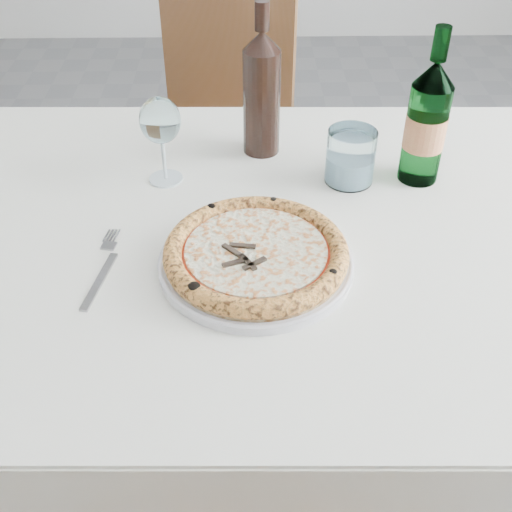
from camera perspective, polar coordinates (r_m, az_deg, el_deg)
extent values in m
cube|color=#515155|center=(1.62, -6.75, -20.80)|extent=(5.00, 6.00, 0.02)
cube|color=brown|center=(1.07, -0.10, 1.43)|extent=(1.47, 0.86, 0.04)
cube|color=white|center=(1.06, -0.10, 2.42)|extent=(1.53, 0.92, 0.01)
cube|color=white|center=(1.49, -0.40, 9.09)|extent=(1.52, 0.01, 0.22)
cube|color=brown|center=(1.85, -3.62, 8.51)|extent=(0.46, 0.46, 0.04)
cube|color=brown|center=(1.89, -2.44, 17.64)|extent=(0.37, 0.13, 0.46)
cylinder|color=brown|center=(2.07, 2.16, 4.58)|extent=(0.04, 0.04, 0.43)
cylinder|color=brown|center=(1.82, 0.13, -0.96)|extent=(0.04, 0.04, 0.43)
cylinder|color=brown|center=(2.15, -6.32, 5.67)|extent=(0.04, 0.04, 0.43)
cylinder|color=brown|center=(1.91, -9.34, 0.47)|extent=(0.04, 0.04, 0.43)
cylinder|color=silver|center=(0.97, 0.00, -0.60)|extent=(0.30, 0.30, 0.01)
torus|color=silver|center=(0.97, 0.00, -0.37)|extent=(0.30, 0.30, 0.01)
cylinder|color=tan|center=(0.97, 0.00, 0.00)|extent=(0.27, 0.27, 0.01)
torus|color=#D58B3C|center=(0.96, 0.00, 0.37)|extent=(0.28, 0.28, 0.03)
cylinder|color=red|center=(0.96, 0.00, 0.37)|extent=(0.23, 0.23, 0.00)
cylinder|color=#FBF2C4|center=(0.96, 0.00, 0.51)|extent=(0.21, 0.21, 0.00)
cube|color=#3B2D22|center=(0.96, 1.63, 0.74)|extent=(0.04, 0.01, 0.00)
cube|color=#3B2D22|center=(0.99, 0.74, 2.23)|extent=(0.02, 0.04, 0.00)
cube|color=#3B2D22|center=(0.98, -2.90, 1.97)|extent=(0.04, 0.03, 0.00)
cube|color=#3B2D22|center=(0.94, -1.57, -0.01)|extent=(0.04, 0.03, 0.00)
cube|color=#3B2D22|center=(0.92, 1.00, -1.06)|extent=(0.02, 0.04, 0.00)
cube|color=gray|center=(0.98, -13.72, -2.09)|extent=(0.04, 0.13, 0.00)
cube|color=gray|center=(1.04, -12.99, 0.75)|extent=(0.03, 0.02, 0.00)
cylinder|color=gray|center=(1.06, -13.22, 1.58)|extent=(0.00, 0.03, 0.00)
cylinder|color=gray|center=(1.06, -12.93, 1.58)|extent=(0.00, 0.03, 0.00)
cylinder|color=gray|center=(1.06, -12.63, 1.59)|extent=(0.00, 0.03, 0.00)
cylinder|color=gray|center=(1.06, -12.34, 1.59)|extent=(0.00, 0.03, 0.00)
cylinder|color=silver|center=(1.19, -8.00, 6.82)|extent=(0.06, 0.06, 0.00)
cylinder|color=silver|center=(1.17, -8.19, 8.59)|extent=(0.01, 0.01, 0.08)
ellipsoid|color=white|center=(1.13, -8.53, 11.84)|extent=(0.07, 0.07, 0.08)
cylinder|color=white|center=(1.17, 8.40, 8.74)|extent=(0.09, 0.09, 0.10)
cylinder|color=#CEE6FC|center=(1.18, 8.30, 7.73)|extent=(0.08, 0.08, 0.05)
cylinder|color=#378048|center=(1.18, 14.74, 10.43)|extent=(0.07, 0.07, 0.18)
cone|color=#378048|center=(1.13, 15.67, 15.36)|extent=(0.07, 0.07, 0.04)
cylinder|color=#378048|center=(1.11, 16.13, 17.70)|extent=(0.03, 0.03, 0.06)
cylinder|color=#DCC96C|center=(1.18, 14.79, 10.67)|extent=(0.07, 0.07, 0.06)
cylinder|color=black|center=(1.23, 0.50, 13.45)|extent=(0.07, 0.07, 0.20)
cone|color=black|center=(1.18, 0.53, 18.61)|extent=(0.07, 0.07, 0.04)
cylinder|color=black|center=(1.17, 0.54, 20.58)|extent=(0.03, 0.03, 0.05)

